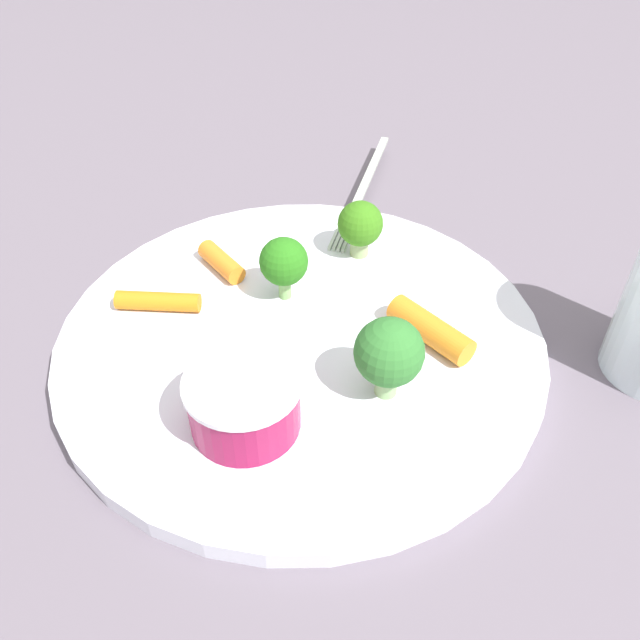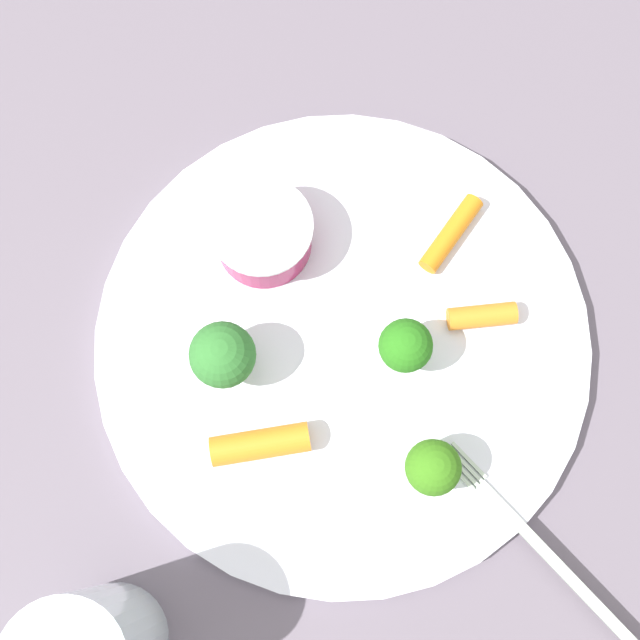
{
  "view_description": "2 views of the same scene",
  "coord_description": "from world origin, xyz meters",
  "px_view_note": "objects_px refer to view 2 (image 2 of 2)",
  "views": [
    {
      "loc": [
        0.29,
        -0.08,
        0.29
      ],
      "look_at": [
        0.0,
        0.01,
        0.02
      ],
      "focal_mm": 36.45,
      "sensor_mm": 36.0,
      "label": 1
    },
    {
      "loc": [
        -0.01,
        0.12,
        0.53
      ],
      "look_at": [
        0.02,
        -0.01,
        0.02
      ],
      "focal_mm": 48.87,
      "sensor_mm": 36.0,
      "label": 2
    }
  ],
  "objects_px": {
    "broccoli_floret_2": "(433,468)",
    "broccoli_floret_0": "(223,355)",
    "carrot_stick_2": "(482,316)",
    "sauce_cup": "(263,235)",
    "plate": "(342,344)",
    "carrot_stick_0": "(260,444)",
    "carrot_stick_1": "(451,234)",
    "fork": "(557,564)",
    "broccoli_floret_1": "(404,352)"
  },
  "relations": [
    {
      "from": "broccoli_floret_2",
      "to": "broccoli_floret_0",
      "type": "bearing_deg",
      "value": -13.86
    },
    {
      "from": "carrot_stick_2",
      "to": "sauce_cup",
      "type": "bearing_deg",
      "value": -5.96
    },
    {
      "from": "plate",
      "to": "carrot_stick_2",
      "type": "distance_m",
      "value": 0.09
    },
    {
      "from": "carrot_stick_0",
      "to": "carrot_stick_1",
      "type": "relative_size",
      "value": 1.06
    },
    {
      "from": "carrot_stick_2",
      "to": "carrot_stick_1",
      "type": "bearing_deg",
      "value": -58.4
    },
    {
      "from": "sauce_cup",
      "to": "broccoli_floret_0",
      "type": "relative_size",
      "value": 1.23
    },
    {
      "from": "sauce_cup",
      "to": "fork",
      "type": "relative_size",
      "value": 0.39
    },
    {
      "from": "carrot_stick_2",
      "to": "fork",
      "type": "xyz_separation_m",
      "value": [
        -0.07,
        0.13,
        -0.01
      ]
    },
    {
      "from": "sauce_cup",
      "to": "fork",
      "type": "distance_m",
      "value": 0.26
    },
    {
      "from": "plate",
      "to": "broccoli_floret_2",
      "type": "bearing_deg",
      "value": 136.46
    },
    {
      "from": "sauce_cup",
      "to": "carrot_stick_1",
      "type": "distance_m",
      "value": 0.12
    },
    {
      "from": "broccoli_floret_2",
      "to": "fork",
      "type": "relative_size",
      "value": 0.26
    },
    {
      "from": "carrot_stick_1",
      "to": "carrot_stick_2",
      "type": "xyz_separation_m",
      "value": [
        -0.03,
        0.05,
        0.0
      ]
    },
    {
      "from": "carrot_stick_0",
      "to": "carrot_stick_2",
      "type": "bearing_deg",
      "value": -135.65
    },
    {
      "from": "carrot_stick_0",
      "to": "carrot_stick_1",
      "type": "height_order",
      "value": "carrot_stick_0"
    },
    {
      "from": "plate",
      "to": "broccoli_floret_0",
      "type": "relative_size",
      "value": 5.98
    },
    {
      "from": "plate",
      "to": "sauce_cup",
      "type": "xyz_separation_m",
      "value": [
        0.06,
        -0.05,
        0.02
      ]
    },
    {
      "from": "broccoli_floret_1",
      "to": "carrot_stick_2",
      "type": "height_order",
      "value": "broccoli_floret_1"
    },
    {
      "from": "sauce_cup",
      "to": "broccoli_floret_2",
      "type": "bearing_deg",
      "value": 138.95
    },
    {
      "from": "plate",
      "to": "broccoli_floret_0",
      "type": "height_order",
      "value": "broccoli_floret_0"
    },
    {
      "from": "plate",
      "to": "broccoli_floret_2",
      "type": "relative_size",
      "value": 7.23
    },
    {
      "from": "broccoli_floret_1",
      "to": "carrot_stick_1",
      "type": "distance_m",
      "value": 0.09
    },
    {
      "from": "carrot_stick_0",
      "to": "fork",
      "type": "distance_m",
      "value": 0.18
    },
    {
      "from": "broccoli_floret_0",
      "to": "fork",
      "type": "bearing_deg",
      "value": 162.82
    },
    {
      "from": "broccoli_floret_0",
      "to": "carrot_stick_0",
      "type": "relative_size",
      "value": 0.88
    },
    {
      "from": "broccoli_floret_1",
      "to": "broccoli_floret_2",
      "type": "xyz_separation_m",
      "value": [
        -0.03,
        0.06,
        -0.0
      ]
    },
    {
      "from": "broccoli_floret_0",
      "to": "carrot_stick_2",
      "type": "xyz_separation_m",
      "value": [
        -0.14,
        -0.07,
        -0.02
      ]
    },
    {
      "from": "broccoli_floret_1",
      "to": "broccoli_floret_0",
      "type": "bearing_deg",
      "value": 15.49
    },
    {
      "from": "plate",
      "to": "carrot_stick_0",
      "type": "height_order",
      "value": "carrot_stick_0"
    },
    {
      "from": "broccoli_floret_0",
      "to": "carrot_stick_0",
      "type": "bearing_deg",
      "value": 127.39
    },
    {
      "from": "plate",
      "to": "carrot_stick_1",
      "type": "height_order",
      "value": "carrot_stick_1"
    },
    {
      "from": "sauce_cup",
      "to": "carrot_stick_2",
      "type": "bearing_deg",
      "value": 174.04
    },
    {
      "from": "broccoli_floret_0",
      "to": "fork",
      "type": "xyz_separation_m",
      "value": [
        -0.22,
        0.07,
        -0.03
      ]
    },
    {
      "from": "sauce_cup",
      "to": "plate",
      "type": "bearing_deg",
      "value": 141.84
    },
    {
      "from": "broccoli_floret_1",
      "to": "fork",
      "type": "height_order",
      "value": "broccoli_floret_1"
    },
    {
      "from": "sauce_cup",
      "to": "broccoli_floret_1",
      "type": "bearing_deg",
      "value": 151.98
    },
    {
      "from": "plate",
      "to": "carrot_stick_1",
      "type": "distance_m",
      "value": 0.1
    },
    {
      "from": "sauce_cup",
      "to": "carrot_stick_2",
      "type": "distance_m",
      "value": 0.14
    },
    {
      "from": "fork",
      "to": "broccoli_floret_0",
      "type": "bearing_deg",
      "value": -17.18
    },
    {
      "from": "plate",
      "to": "broccoli_floret_2",
      "type": "distance_m",
      "value": 0.1
    },
    {
      "from": "sauce_cup",
      "to": "broccoli_floret_0",
      "type": "xyz_separation_m",
      "value": [
        0.0,
        0.08,
        0.01
      ]
    },
    {
      "from": "broccoli_floret_0",
      "to": "carrot_stick_1",
      "type": "xyz_separation_m",
      "value": [
        -0.11,
        -0.11,
        -0.02
      ]
    },
    {
      "from": "carrot_stick_1",
      "to": "fork",
      "type": "xyz_separation_m",
      "value": [
        -0.1,
        0.18,
        -0.0
      ]
    },
    {
      "from": "carrot_stick_1",
      "to": "carrot_stick_2",
      "type": "height_order",
      "value": "carrot_stick_2"
    },
    {
      "from": "broccoli_floret_1",
      "to": "carrot_stick_0",
      "type": "bearing_deg",
      "value": 45.53
    },
    {
      "from": "plate",
      "to": "carrot_stick_1",
      "type": "xyz_separation_m",
      "value": [
        -0.05,
        -0.08,
        0.01
      ]
    },
    {
      "from": "plate",
      "to": "fork",
      "type": "bearing_deg",
      "value": 146.97
    },
    {
      "from": "broccoli_floret_1",
      "to": "carrot_stick_2",
      "type": "relative_size",
      "value": 1.08
    },
    {
      "from": "broccoli_floret_2",
      "to": "carrot_stick_1",
      "type": "distance_m",
      "value": 0.15
    },
    {
      "from": "broccoli_floret_1",
      "to": "fork",
      "type": "relative_size",
      "value": 0.28
    }
  ]
}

